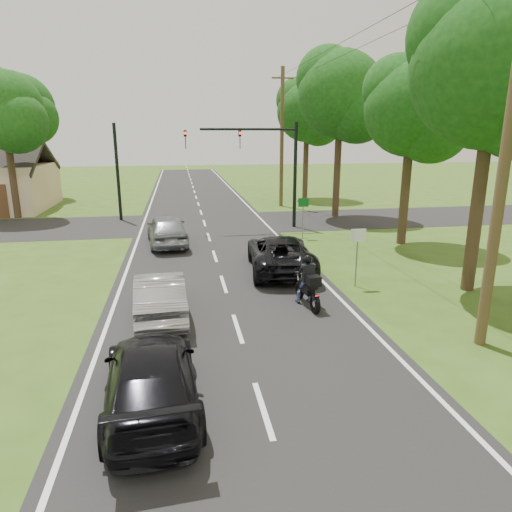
# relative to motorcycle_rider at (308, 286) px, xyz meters

# --- Properties ---
(ground) EXTENTS (140.00, 140.00, 0.00)m
(ground) POSITION_rel_motorcycle_rider_xyz_m (-2.45, -1.36, -0.67)
(ground) COLOR #354F16
(ground) RESTS_ON ground
(road) EXTENTS (8.00, 100.00, 0.01)m
(road) POSITION_rel_motorcycle_rider_xyz_m (-2.45, 8.64, -0.66)
(road) COLOR black
(road) RESTS_ON ground
(cross_road) EXTENTS (60.00, 7.00, 0.01)m
(cross_road) POSITION_rel_motorcycle_rider_xyz_m (-2.45, 14.64, -0.66)
(cross_road) COLOR black
(cross_road) RESTS_ON ground
(motorcycle_rider) EXTENTS (0.59, 1.97, 1.70)m
(motorcycle_rider) POSITION_rel_motorcycle_rider_xyz_m (0.00, 0.00, 0.00)
(motorcycle_rider) COLOR black
(motorcycle_rider) RESTS_ON ground
(dark_suv) EXTENTS (2.87, 5.39, 1.44)m
(dark_suv) POSITION_rel_motorcycle_rider_xyz_m (-0.02, 4.01, 0.07)
(dark_suv) COLOR black
(dark_suv) RESTS_ON road
(silver_sedan) EXTENTS (1.67, 4.19, 1.36)m
(silver_sedan) POSITION_rel_motorcycle_rider_xyz_m (-4.62, -0.07, 0.02)
(silver_sedan) COLOR #AAA9AE
(silver_sedan) RESTS_ON road
(silver_suv) EXTENTS (2.28, 4.70, 1.54)m
(silver_suv) POSITION_rel_motorcycle_rider_xyz_m (-4.58, 9.26, 0.12)
(silver_suv) COLOR gray
(silver_suv) RESTS_ON road
(dark_car_behind) EXTENTS (2.12, 4.60, 1.30)m
(dark_car_behind) POSITION_rel_motorcycle_rider_xyz_m (-4.63, -4.88, -0.00)
(dark_car_behind) COLOR black
(dark_car_behind) RESTS_ON road
(traffic_signal) EXTENTS (6.38, 0.44, 6.00)m
(traffic_signal) POSITION_rel_motorcycle_rider_xyz_m (0.89, 12.64, 3.47)
(traffic_signal) COLOR black
(traffic_signal) RESTS_ON ground
(signal_pole_far) EXTENTS (0.20, 0.20, 6.00)m
(signal_pole_far) POSITION_rel_motorcycle_rider_xyz_m (-7.65, 16.64, 2.33)
(signal_pole_far) COLOR black
(signal_pole_far) RESTS_ON ground
(utility_pole_near) EXTENTS (1.60, 0.28, 10.00)m
(utility_pole_near) POSITION_rel_motorcycle_rider_xyz_m (3.75, -3.36, 4.42)
(utility_pole_near) COLOR brown
(utility_pole_near) RESTS_ON ground
(utility_pole_far) EXTENTS (1.60, 0.28, 10.00)m
(utility_pole_far) POSITION_rel_motorcycle_rider_xyz_m (3.75, 20.64, 4.42)
(utility_pole_far) COLOR brown
(utility_pole_far) RESTS_ON ground
(sign_white) EXTENTS (0.55, 0.07, 2.12)m
(sign_white) POSITION_rel_motorcycle_rider_xyz_m (2.25, 1.62, 0.93)
(sign_white) COLOR slate
(sign_white) RESTS_ON ground
(sign_green) EXTENTS (0.55, 0.07, 2.12)m
(sign_green) POSITION_rel_motorcycle_rider_xyz_m (2.45, 9.62, 0.93)
(sign_green) COLOR slate
(sign_green) RESTS_ON ground
(tree_row_b) EXTENTS (5.60, 5.43, 10.06)m
(tree_row_b) POSITION_rel_motorcycle_rider_xyz_m (6.35, 0.41, 6.46)
(tree_row_b) COLOR #332316
(tree_row_b) RESTS_ON ground
(tree_row_c) EXTENTS (4.80, 4.65, 8.76)m
(tree_row_c) POSITION_rel_motorcycle_rider_xyz_m (7.31, 7.44, 5.57)
(tree_row_c) COLOR #332316
(tree_row_c) RESTS_ON ground
(tree_row_d) EXTENTS (5.76, 5.58, 10.45)m
(tree_row_d) POSITION_rel_motorcycle_rider_xyz_m (6.66, 15.40, 6.76)
(tree_row_d) COLOR #332316
(tree_row_d) RESTS_ON ground
(tree_row_e) EXTENTS (5.28, 5.12, 9.61)m
(tree_row_e) POSITION_rel_motorcycle_rider_xyz_m (7.03, 24.42, 6.16)
(tree_row_e) COLOR #332316
(tree_row_e) RESTS_ON ground
(tree_left_near) EXTENTS (5.12, 4.96, 9.22)m
(tree_left_near) POSITION_rel_motorcycle_rider_xyz_m (-14.18, 18.43, 5.87)
(tree_left_near) COLOR #332316
(tree_left_near) RESTS_ON ground
(tree_left_far) EXTENTS (5.76, 5.58, 10.14)m
(tree_left_far) POSITION_rel_motorcycle_rider_xyz_m (-16.14, 28.40, 6.47)
(tree_left_far) COLOR #332316
(tree_left_far) RESTS_ON ground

